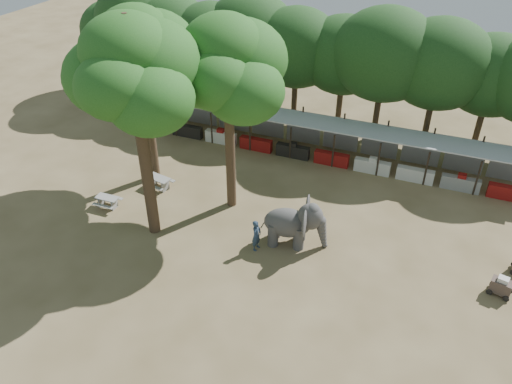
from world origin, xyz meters
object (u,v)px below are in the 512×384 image
at_px(yard_tree_center, 133,73).
at_px(elephant, 295,223).
at_px(handler, 256,235).
at_px(yard_tree_left, 140,54).
at_px(picnic_table_far, 159,181).
at_px(cart_front, 501,286).
at_px(picnic_table_near, 108,200).
at_px(yard_tree_back, 227,68).

height_order(yard_tree_center, elephant, yard_tree_center).
xyz_separation_m(yard_tree_center, handler, (6.11, 0.47, -8.29)).
distance_m(yard_tree_left, elephant, 13.24).
height_order(handler, picnic_table_far, handler).
bearing_deg(yard_tree_left, cart_front, -8.64).
bearing_deg(cart_front, yard_tree_left, -175.49).
bearing_deg(picnic_table_near, yard_tree_left, 79.70).
relative_size(yard_tree_center, cart_front, 10.06).
xyz_separation_m(yard_tree_back, cart_front, (15.30, -2.24, -8.03)).
distance_m(elephant, picnic_table_far, 9.99).
bearing_deg(yard_tree_back, picnic_table_far, -176.38).
xyz_separation_m(picnic_table_far, cart_front, (20.20, -1.92, 0.00)).
bearing_deg(cart_front, elephant, -166.51).
bearing_deg(cart_front, picnic_table_near, -164.16).
height_order(yard_tree_back, elephant, yard_tree_back).
relative_size(yard_tree_center, picnic_table_far, 6.68).
distance_m(handler, picnic_table_near, 9.82).
bearing_deg(cart_front, picnic_table_far, -172.30).
xyz_separation_m(elephant, picnic_table_near, (-11.54, -0.97, -0.91)).
xyz_separation_m(yard_tree_back, picnic_table_near, (-6.69, -3.27, -8.09)).
xyz_separation_m(yard_tree_back, elephant, (4.85, -2.30, -7.18)).
height_order(yard_tree_center, picnic_table_far, yard_tree_center).
distance_m(yard_tree_center, yard_tree_back, 5.04).
bearing_deg(elephant, yard_tree_center, -178.09).
bearing_deg(picnic_table_far, cart_front, 5.16).
relative_size(elephant, picnic_table_near, 2.58).
xyz_separation_m(yard_tree_center, yard_tree_back, (3.00, 4.00, -0.67)).
bearing_deg(yard_tree_back, picnic_table_near, -153.96).
xyz_separation_m(handler, picnic_table_far, (-8.02, 3.22, -0.40)).
xyz_separation_m(handler, picnic_table_near, (-9.81, 0.26, -0.46)).
height_order(yard_tree_left, elephant, yard_tree_left).
distance_m(handler, picnic_table_far, 8.65).
bearing_deg(handler, yard_tree_back, 47.85).
bearing_deg(yard_tree_center, cart_front, 5.51).
height_order(yard_tree_back, handler, yard_tree_back).
distance_m(elephant, handler, 2.18).
xyz_separation_m(yard_tree_left, elephant, (10.85, -3.30, -6.84)).
bearing_deg(picnic_table_far, elephant, -0.91).
xyz_separation_m(yard_tree_left, picnic_table_near, (-0.69, -4.27, -7.74)).
bearing_deg(handler, yard_tree_left, 70.02).
distance_m(elephant, cart_front, 10.48).
relative_size(yard_tree_back, picnic_table_far, 6.30).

